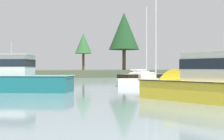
% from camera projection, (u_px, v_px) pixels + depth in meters
% --- Properties ---
extents(far_shore_bank, '(224.27, 41.84, 1.44)m').
position_uv_depth(far_shore_bank, '(17.00, 73.00, 79.54)').
color(far_shore_bank, '#4C563D').
rests_on(far_shore_bank, ground).
extents(sailboat_white, '(7.34, 3.80, 11.01)m').
position_uv_depth(sailboat_white, '(150.00, 84.00, 34.50)').
color(sailboat_white, white).
rests_on(sailboat_white, ground).
extents(cruiser_yellow, '(6.23, 11.19, 4.92)m').
position_uv_depth(cruiser_yellow, '(205.00, 89.00, 18.77)').
color(cruiser_yellow, gold).
rests_on(cruiser_yellow, ground).
extents(sailboat_black, '(10.25, 5.80, 13.37)m').
position_uv_depth(sailboat_black, '(143.00, 77.00, 59.18)').
color(sailboat_black, black).
rests_on(sailboat_black, ground).
extents(cruiser_teal, '(9.62, 6.78, 4.89)m').
position_uv_depth(cruiser_teal, '(7.00, 83.00, 26.05)').
color(cruiser_teal, '#196B70').
rests_on(cruiser_teal, ground).
extents(shore_tree_far_left, '(3.97, 3.97, 8.79)m').
position_uv_depth(shore_tree_far_left, '(83.00, 44.00, 79.42)').
color(shore_tree_far_left, brown).
rests_on(shore_tree_far_left, far_shore_bank).
extents(shore_tree_inland_c, '(7.68, 7.68, 14.58)m').
position_uv_depth(shore_tree_inland_c, '(124.00, 31.00, 84.68)').
color(shore_tree_inland_c, brown).
rests_on(shore_tree_inland_c, far_shore_bank).
extents(cottage_eastern, '(12.91, 9.63, 5.90)m').
position_uv_depth(cottage_eastern, '(224.00, 60.00, 101.49)').
color(cottage_eastern, tan).
rests_on(cottage_eastern, far_shore_bank).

